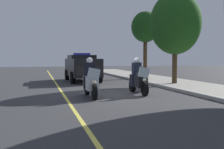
% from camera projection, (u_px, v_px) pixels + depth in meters
% --- Properties ---
extents(ground_plane, '(80.00, 80.00, 0.00)m').
position_uv_depth(ground_plane, '(113.00, 93.00, 12.42)').
color(ground_plane, '#333335').
extents(curb_strip, '(48.00, 0.24, 0.15)m').
position_uv_depth(curb_strip, '(177.00, 89.00, 13.35)').
color(curb_strip, '#9E9B93').
rests_on(curb_strip, ground).
extents(sidewalk_strip, '(48.00, 3.60, 0.10)m').
position_uv_depth(sidewalk_strip, '(209.00, 89.00, 13.86)').
color(sidewalk_strip, gray).
rests_on(sidewalk_strip, ground).
extents(lane_stripe_center, '(48.00, 0.12, 0.01)m').
position_uv_depth(lane_stripe_center, '(64.00, 95.00, 11.80)').
color(lane_stripe_center, '#E0D14C').
rests_on(lane_stripe_center, ground).
extents(police_motorcycle_lead_left, '(2.14, 0.57, 1.72)m').
position_uv_depth(police_motorcycle_lead_left, '(90.00, 81.00, 11.17)').
color(police_motorcycle_lead_left, black).
rests_on(police_motorcycle_lead_left, ground).
extents(police_motorcycle_lead_right, '(2.14, 0.57, 1.72)m').
position_uv_depth(police_motorcycle_lead_right, '(138.00, 79.00, 12.22)').
color(police_motorcycle_lead_right, black).
rests_on(police_motorcycle_lead_right, ground).
extents(police_suv, '(4.94, 2.15, 2.05)m').
position_uv_depth(police_suv, '(82.00, 67.00, 18.80)').
color(police_suv, black).
rests_on(police_suv, ground).
extents(tree_mid_block, '(3.20, 3.20, 5.70)m').
position_uv_depth(tree_mid_block, '(175.00, 24.00, 16.24)').
color(tree_mid_block, '#42301E').
rests_on(tree_mid_block, sidewalk_strip).
extents(tree_far_back, '(2.41, 2.41, 5.54)m').
position_uv_depth(tree_far_back, '(145.00, 28.00, 22.10)').
color(tree_far_back, '#42301E').
rests_on(tree_far_back, sidewalk_strip).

